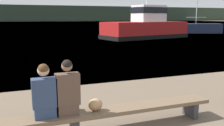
{
  "coord_description": "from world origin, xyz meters",
  "views": [
    {
      "loc": [
        -1.86,
        -1.7,
        2.25
      ],
      "look_at": [
        0.92,
        5.79,
        0.79
      ],
      "focal_mm": 40.0,
      "sensor_mm": 36.0,
      "label": 1
    }
  ],
  "objects": [
    {
      "name": "far_shoreline",
      "position": [
        0.0,
        160.47,
        4.78
      ],
      "size": [
        600.0,
        12.0,
        9.55
      ],
      "primitive_type": "cube",
      "color": "#2D3D2D",
      "rests_on": "ground"
    },
    {
      "name": "person_right",
      "position": [
        -1.08,
        2.79,
        0.9
      ],
      "size": [
        0.44,
        0.37,
        1.06
      ],
      "color": "#4C382D",
      "rests_on": "bench_main"
    },
    {
      "name": "tugboat_red",
      "position": [
        11.37,
        23.17,
        1.14
      ],
      "size": [
        10.47,
        5.88,
        5.78
      ],
      "rotation": [
        0.0,
        0.0,
        1.8
      ],
      "color": "#A81919",
      "rests_on": "water_surface"
    },
    {
      "name": "bench_main",
      "position": [
        -0.97,
        2.79,
        0.36
      ],
      "size": [
        6.0,
        0.49,
        0.44
      ],
      "color": "brown",
      "rests_on": "ground"
    },
    {
      "name": "water_surface",
      "position": [
        0.0,
        126.31,
        0.0
      ],
      "size": [
        240.0,
        240.0,
        0.0
      ],
      "primitive_type": "plane",
      "color": "#426B8E",
      "rests_on": "ground"
    },
    {
      "name": "moored_sailboat",
      "position": [
        22.82,
        28.54,
        0.7
      ],
      "size": [
        6.81,
        4.29,
        7.32
      ],
      "rotation": [
        0.0,
        0.0,
        1.21
      ],
      "color": "#1E2847",
      "rests_on": "water_surface"
    },
    {
      "name": "shopping_bag",
      "position": [
        -0.54,
        2.79,
        0.57
      ],
      "size": [
        0.28,
        0.21,
        0.25
      ],
      "color": "#9E754C",
      "rests_on": "bench_main"
    },
    {
      "name": "person_left",
      "position": [
        -1.5,
        2.79,
        0.88
      ],
      "size": [
        0.44,
        0.38,
        1.01
      ],
      "color": "navy",
      "rests_on": "bench_main"
    }
  ]
}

